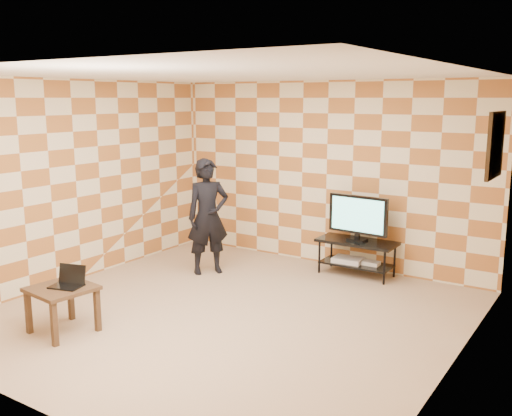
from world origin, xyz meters
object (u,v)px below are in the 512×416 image
object	(u,v)px
tv_stand	(357,250)
person	(208,217)
tv	(358,216)
side_table	(62,295)

from	to	relation	value
tv_stand	person	xyz separation A→B (m)	(-1.81, -1.04, 0.45)
tv_stand	tv	world-z (taller)	tv
tv_stand	person	bearing A→B (deg)	-150.18
side_table	person	world-z (taller)	person
tv_stand	tv	bearing A→B (deg)	-85.93
side_table	tv_stand	bearing A→B (deg)	63.12
tv_stand	side_table	xyz separation A→B (m)	(-1.80, -3.56, 0.04)
side_table	person	bearing A→B (deg)	90.20
tv_stand	tv	size ratio (longest dim) A/B	1.26
side_table	person	xyz separation A→B (m)	(-0.01, 2.52, 0.40)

